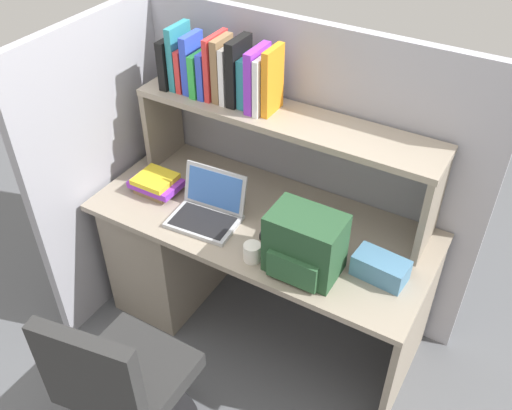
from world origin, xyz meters
The scene contains 13 objects.
ground_plane centered at (0.00, 0.00, 0.00)m, with size 8.00×8.00×0.00m, color #595B60.
desk centered at (-0.39, 0.00, 0.40)m, with size 1.60×0.70×0.73m.
cubicle_partition_rear centered at (0.00, 0.38, 0.78)m, with size 1.84×0.05×1.55m, color #9E9EA8.
cubicle_partition_left centered at (-0.85, -0.05, 0.78)m, with size 0.05×1.06×1.55m, color #9E9EA8.
overhead_hutch centered at (0.00, 0.20, 1.08)m, with size 1.44×0.28×0.45m.
reference_books_on_shelf centered at (-0.33, 0.20, 1.31)m, with size 0.57×0.18×0.30m.
laptop centered at (-0.22, -0.11, 0.78)m, with size 0.33×0.28×0.22m.
backpack centered at (0.31, -0.19, 0.87)m, with size 0.30×0.23×0.28m.
computer_mouse centered at (0.08, -0.07, 0.75)m, with size 0.06×0.10×0.03m, color #262628.
paper_cup centered at (0.10, -0.25, 0.77)m, with size 0.08×0.08×0.08m, color white.
tissue_box centered at (0.60, -0.07, 0.78)m, with size 0.22×0.12×0.10m, color teal.
desk_book_stack centered at (-0.55, -0.07, 0.77)m, with size 0.24×0.18×0.09m.
office_chair centered at (-0.12, -0.89, 0.39)m, with size 0.52×0.52×0.93m.
Camera 1 is at (0.99, -1.74, 2.42)m, focal length 39.61 mm.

